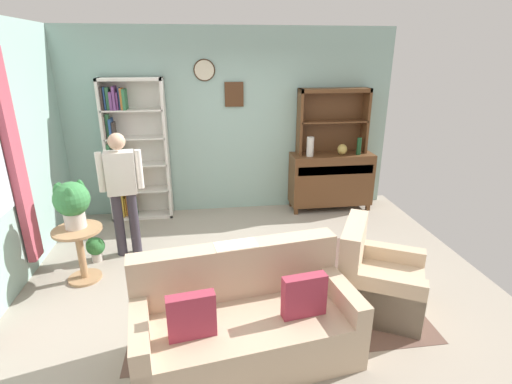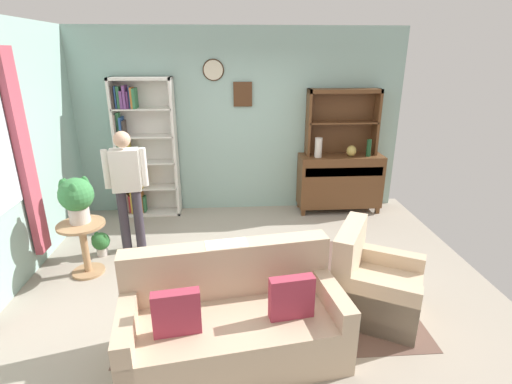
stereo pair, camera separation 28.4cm
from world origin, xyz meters
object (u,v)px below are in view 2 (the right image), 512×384
vase_round (351,151)px  book_stack (223,255)px  armchair_floral (373,286)px  plant_stand (84,243)px  couch_floral (233,321)px  potted_plant_large (76,197)px  potted_plant_small (101,242)px  bookshelf (141,151)px  vase_tall (318,148)px  sideboard (339,180)px  coffee_table (233,265)px  person_reading (127,184)px  sideboard_hutch (343,113)px  bottle_wine (369,148)px

vase_round → book_stack: bearing=-132.8°
armchair_floral → plant_stand: size_ratio=1.66×
couch_floral → potted_plant_large: bearing=139.9°
potted_plant_small → bookshelf: bearing=77.1°
armchair_floral → vase_tall: bearing=90.4°
sideboard → vase_round: vase_round is taller
vase_round → coffee_table: 2.93m
vase_tall → person_reading: (-2.62, -1.05, -0.16)m
plant_stand → vase_tall: bearing=27.8°
bookshelf → armchair_floral: 3.89m
armchair_floral → plant_stand: 3.19m
sideboard_hutch → potted_plant_large: 3.90m
potted_plant_small → person_reading: bearing=19.9°
vase_tall → coffee_table: vase_tall is taller
vase_round → couch_floral: (-1.87, -3.00, -0.69)m
vase_tall → potted_plant_large: (-3.05, -1.55, -0.13)m
sideboard → person_reading: (-3.01, -1.13, 0.40)m
vase_round → book_stack: 2.93m
vase_round → potted_plant_small: bearing=-161.2°
sideboard → bottle_wine: bottle_wine is taller
sideboard → person_reading: size_ratio=0.83×
armchair_floral → potted_plant_large: (-3.07, 0.98, 0.65)m
person_reading → book_stack: (1.19, -1.05, -0.46)m
vase_tall → vase_round: (0.52, 0.01, -0.06)m
vase_tall → armchair_floral: vase_tall is taller
coffee_table → book_stack: (-0.09, 0.05, 0.10)m
vase_tall → vase_round: 0.52m
bookshelf → plant_stand: (-0.34, -1.76, -0.63)m
bookshelf → potted_plant_large: bookshelf is taller
couch_floral → coffee_table: (0.01, 0.83, 0.04)m
person_reading → coffee_table: size_ratio=1.95×
sideboard → potted_plant_small: bearing=-159.5°
vase_round → potted_plant_small: 3.80m
bottle_wine → potted_plant_small: size_ratio=0.87×
bottle_wine → person_reading: 3.56m
bottle_wine → potted_plant_large: (-3.83, -1.54, -0.12)m
sideboard → bottle_wine: bearing=-12.9°
vase_tall → armchair_floral: (0.02, -2.53, -0.78)m
bookshelf → potted_plant_small: bearing=-102.9°
armchair_floral → book_stack: size_ratio=4.62×
vase_tall → couch_floral: 3.36m
sideboard_hutch → coffee_table: size_ratio=1.37×
sideboard → book_stack: sideboard is taller
potted_plant_large → potted_plant_small: 0.84m
sideboard_hutch → sideboard: bearing=-90.0°
sideboard → bottle_wine: (0.39, -0.09, 0.54)m
bottle_wine → armchair_floral: bottle_wine is taller
sideboard_hutch → vase_round: (0.13, -0.18, -0.55)m
bottle_wine → coffee_table: size_ratio=0.33×
vase_tall → potted_plant_small: 3.34m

